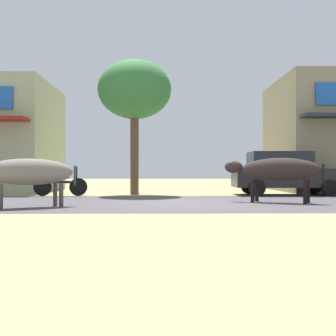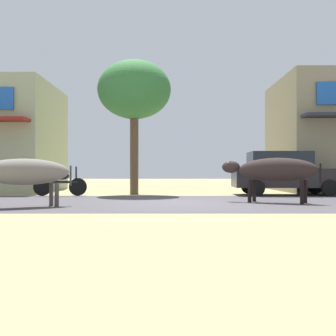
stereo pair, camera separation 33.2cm
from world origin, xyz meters
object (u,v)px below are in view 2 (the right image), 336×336
parked_hatchback_car (287,173)px  cow_far_dark (277,170)px  roadside_tree (136,91)px  parked_motorcycle (63,183)px  cow_near_brown (25,172)px

parked_hatchback_car → cow_far_dark: bearing=-108.6°
roadside_tree → cow_far_dark: bearing=-46.1°
parked_motorcycle → cow_near_brown: (0.32, -5.23, 0.40)m
parked_hatchback_car → parked_motorcycle: (-8.37, -0.49, -0.36)m
parked_hatchback_car → cow_far_dark: (-1.38, -4.08, 0.09)m
parked_motorcycle → cow_near_brown: 5.25m
parked_hatchback_car → cow_far_dark: size_ratio=1.52×
roadside_tree → parked_hatchback_car: (5.74, -0.46, -3.20)m
parked_hatchback_car → parked_motorcycle: bearing=-176.6°
roadside_tree → cow_near_brown: (-2.31, -6.18, -3.17)m
roadside_tree → parked_hatchback_car: bearing=-4.6°
roadside_tree → cow_far_dark: size_ratio=1.95×
parked_motorcycle → cow_far_dark: bearing=-27.2°
parked_motorcycle → cow_far_dark: cow_far_dark is taller
parked_hatchback_car → parked_motorcycle: parked_hatchback_car is taller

